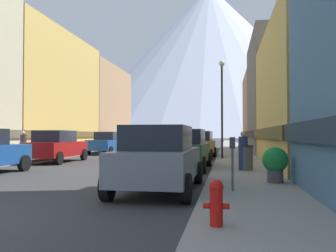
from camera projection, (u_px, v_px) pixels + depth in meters
sidewalk_left at (125, 147)px, 40.96m from camera, size 2.50×100.00×0.15m
sidewalk_right at (232, 148)px, 38.88m from camera, size 2.50×100.00×0.15m
storefront_left_2 at (22, 95)px, 30.16m from camera, size 9.25×13.57×10.29m
storefront_left_3 at (88, 109)px, 42.87m from camera, size 7.87×12.21×9.87m
storefront_right_2 at (293, 98)px, 26.76m from camera, size 6.63×9.69×9.03m
storefront_right_3 at (291, 113)px, 35.83m from camera, size 9.66×8.84×7.79m
car_left_1 at (56, 146)px, 19.41m from camera, size 2.13×4.43×1.78m
car_left_2 at (108, 143)px, 27.78m from camera, size 2.25×4.48×1.78m
car_left_3 at (134, 141)px, 35.67m from camera, size 2.10×4.42×1.78m
car_right_0 at (160, 158)px, 9.46m from camera, size 2.08×4.41×1.78m
car_right_1 at (185, 149)px, 15.45m from camera, size 2.14×4.44×1.78m
car_right_2 at (199, 144)px, 22.90m from camera, size 2.23×4.48×1.78m
fire_hydrant_near at (216, 201)px, 5.27m from camera, size 0.40×0.22×0.70m
parking_meter_near at (232, 156)px, 8.54m from camera, size 0.14×0.10×1.33m
trash_bin_right at (246, 158)px, 13.60m from camera, size 0.59×0.59×0.98m
potted_plant_0 at (275, 162)px, 10.07m from camera, size 0.74×0.74×1.03m
pedestrian_0 at (23, 146)px, 20.48m from camera, size 0.36×0.36×1.61m
pedestrian_1 at (243, 152)px, 13.54m from camera, size 0.36×0.36×1.53m
streetlamp_right at (222, 94)px, 20.67m from camera, size 0.36×0.36×5.86m
mountain_backdrop at (210, 61)px, 264.32m from camera, size 211.70×211.70×115.65m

